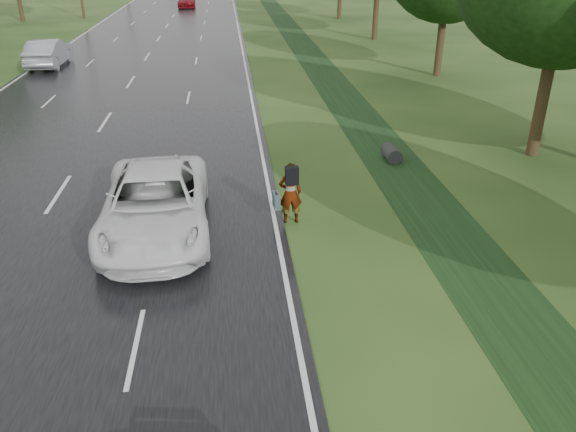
{
  "coord_description": "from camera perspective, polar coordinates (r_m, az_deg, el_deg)",
  "views": [
    {
      "loc": [
        5.6,
        -9.18,
        7.34
      ],
      "look_at": [
        6.9,
        3.04,
        1.3
      ],
      "focal_mm": 35.0,
      "sensor_mm": 36.0,
      "label": 1
    }
  ],
  "objects": [
    {
      "name": "pedestrian",
      "position": [
        15.89,
        0.16,
        2.41
      ],
      "size": [
        0.83,
        0.72,
        1.82
      ],
      "rotation": [
        0.0,
        0.0,
        3.2
      ],
      "color": "#A5998C",
      "rests_on": "ground"
    },
    {
      "name": "silver_sedan",
      "position": [
        40.45,
        -23.18,
        15.0
      ],
      "size": [
        1.87,
        5.24,
        1.72
      ],
      "primitive_type": "imported",
      "rotation": [
        0.0,
        0.0,
        3.15
      ],
      "color": "#9A9CA2",
      "rests_on": "road"
    },
    {
      "name": "edge_stripe_east",
      "position": [
        54.68,
        -5.06,
        18.4
      ],
      "size": [
        0.12,
        180.0,
        0.01
      ],
      "primitive_type": "cube",
      "color": "silver",
      "rests_on": "road"
    },
    {
      "name": "far_car_red",
      "position": [
        74.11,
        -10.27,
        20.7
      ],
      "size": [
        2.19,
        5.13,
        1.48
      ],
      "primitive_type": "imported",
      "rotation": [
        0.0,
        0.0,
        0.02
      ],
      "color": "maroon",
      "rests_on": "road"
    },
    {
      "name": "road",
      "position": [
        54.96,
        -12.47,
        17.94
      ],
      "size": [
        14.0,
        180.0,
        0.04
      ],
      "primitive_type": "cube",
      "color": "black",
      "rests_on": "ground"
    },
    {
      "name": "white_pickup",
      "position": [
        15.72,
        -13.33,
        1.22
      ],
      "size": [
        3.07,
        6.25,
        1.71
      ],
      "primitive_type": "imported",
      "rotation": [
        0.0,
        0.0,
        0.04
      ],
      "color": "white",
      "rests_on": "road"
    },
    {
      "name": "edge_stripe_west",
      "position": [
        56.05,
        -19.65,
        17.27
      ],
      "size": [
        0.12,
        180.0,
        0.01
      ],
      "primitive_type": "cube",
      "color": "silver",
      "rests_on": "road"
    },
    {
      "name": "drainage_ditch",
      "position": [
        29.43,
        5.82,
        11.66
      ],
      "size": [
        2.2,
        120.0,
        0.56
      ],
      "color": "black",
      "rests_on": "ground"
    },
    {
      "name": "center_line",
      "position": [
        54.96,
        -12.47,
        17.96
      ],
      "size": [
        0.12,
        180.0,
        0.01
      ],
      "primitive_type": "cube",
      "color": "silver",
      "rests_on": "road"
    }
  ]
}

